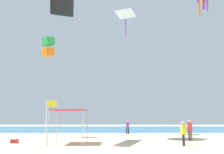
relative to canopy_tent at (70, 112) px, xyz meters
name	(u,v)px	position (x,y,z in m)	size (l,w,h in m)	color
ground	(108,149)	(3.10, -3.25, -2.54)	(110.00, 110.00, 0.10)	beige
ocean_strip	(111,129)	(3.10, 26.76, -2.48)	(110.00, 25.54, 0.03)	teal
canopy_tent	(70,112)	(0.00, 0.00, 0.00)	(2.65, 3.22, 2.64)	#B2B2B7
person_near_tent	(190,128)	(10.42, 2.73, -1.42)	(0.43, 0.47, 1.83)	brown
person_central	(128,126)	(5.35, 11.65, -1.52)	(0.39, 0.39, 1.65)	black
person_rightmost	(184,131)	(8.63, -1.61, -1.45)	(0.42, 0.46, 1.78)	black
banner_flag	(48,121)	(-0.32, -5.71, -0.63)	(0.61, 0.06, 3.03)	silver
cooler_box	(15,141)	(-4.43, 0.40, -2.32)	(0.57, 0.37, 0.35)	red
kite_parafoil_black	(64,6)	(-1.02, 1.26, 9.59)	(1.08, 6.31, 3.83)	black
kite_box_green	(49,47)	(-3.67, 6.82, 7.29)	(1.52, 1.53, 2.29)	green
kite_diamond_white	(126,15)	(5.22, 11.54, 12.95)	(3.07, 3.06, 3.31)	white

